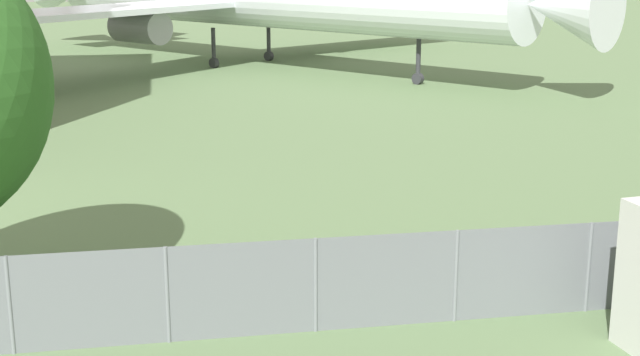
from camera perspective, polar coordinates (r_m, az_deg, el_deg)
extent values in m
cylinder|color=slate|center=(15.58, -19.24, -7.71)|extent=(0.07, 0.07, 1.71)
cylinder|color=slate|center=(15.36, -9.76, -7.40)|extent=(0.07, 0.07, 1.71)
cylinder|color=slate|center=(15.56, -0.28, -6.88)|extent=(0.07, 0.07, 1.71)
cylinder|color=slate|center=(16.17, 8.69, -6.22)|extent=(0.07, 0.07, 1.71)
cylinder|color=slate|center=(17.14, 16.81, -5.49)|extent=(0.07, 0.07, 1.71)
cube|color=slate|center=(16.17, 8.69, -6.22)|extent=(56.00, 0.01, 1.71)
cone|color=white|center=(40.97, 15.53, 10.55)|extent=(5.30, 5.30, 3.77)
cylinder|color=#939399|center=(58.47, -0.19, 10.50)|extent=(3.45, 3.70, 1.70)
cube|color=white|center=(46.89, -13.46, 10.39)|extent=(13.69, 14.21, 0.30)
cylinder|color=#939399|center=(48.59, -11.46, 9.44)|extent=(3.45, 3.70, 1.70)
cylinder|color=#2D2D33|center=(45.10, 6.31, 7.42)|extent=(0.24, 0.24, 2.27)
cylinder|color=#2D2D33|center=(45.21, 6.28, 6.34)|extent=(0.59, 0.62, 0.56)
cylinder|color=#2D2D33|center=(54.76, -3.31, 8.69)|extent=(0.24, 0.24, 2.27)
cylinder|color=#2D2D33|center=(54.85, -3.29, 7.80)|extent=(0.59, 0.62, 0.56)
cylinder|color=#2D2D33|center=(51.62, -6.83, 8.27)|extent=(0.24, 0.24, 2.27)
cylinder|color=#2D2D33|center=(51.71, -6.80, 7.33)|extent=(0.59, 0.62, 0.56)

